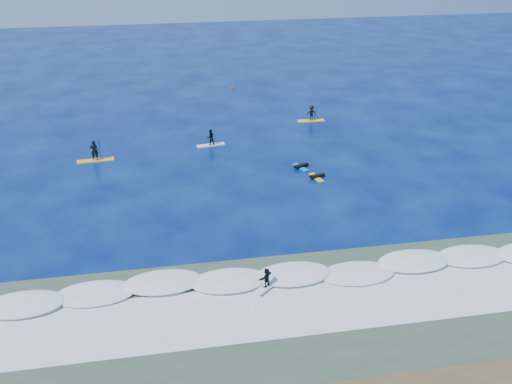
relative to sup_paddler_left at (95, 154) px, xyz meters
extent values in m
plane|color=#030C42|center=(12.45, -10.87, -0.72)|extent=(160.00, 160.00, 0.00)
cube|color=#344737|center=(12.45, -24.87, -0.71)|extent=(90.00, 13.00, 0.01)
cube|color=white|center=(12.45, -20.87, -0.72)|extent=(40.00, 6.00, 0.30)
cube|color=silver|center=(12.45, -23.87, -0.72)|extent=(34.00, 5.00, 0.02)
cube|color=gold|center=(0.00, 0.00, -0.67)|extent=(3.35, 1.10, 0.11)
imported|color=black|center=(0.00, 0.00, 0.33)|extent=(0.73, 0.51, 1.89)
cylinder|color=black|center=(0.49, 0.04, 0.27)|extent=(0.11, 0.76, 2.20)
cube|color=black|center=(0.49, 0.04, -0.78)|extent=(0.13, 0.03, 0.33)
cube|color=white|center=(10.70, 1.92, -0.68)|extent=(2.77, 1.12, 0.09)
imported|color=black|center=(10.70, 1.92, 0.14)|extent=(0.84, 0.71, 1.55)
cylinder|color=black|center=(11.10, 1.99, 0.09)|extent=(0.14, 0.62, 1.81)
cube|color=black|center=(11.10, 1.99, -0.77)|extent=(0.11, 0.03, 0.27)
cube|color=yellow|center=(22.12, 7.11, -0.67)|extent=(2.91, 0.83, 0.10)
imported|color=black|center=(22.12, 7.11, 0.20)|extent=(1.09, 0.65, 1.66)
cylinder|color=black|center=(22.55, 7.10, 0.14)|extent=(0.07, 0.66, 1.93)
cube|color=black|center=(22.55, 7.10, -0.77)|extent=(0.12, 0.03, 0.29)
cube|color=yellow|center=(18.79, -7.09, -0.68)|extent=(0.93, 1.93, 0.09)
cube|color=black|center=(18.88, -7.07, -0.53)|extent=(1.33, 0.64, 0.21)
sphere|color=black|center=(18.17, -7.24, -0.44)|extent=(0.21, 0.21, 0.21)
cube|color=blue|center=(17.99, -4.76, -0.67)|extent=(1.22, 1.99, 0.09)
cube|color=black|center=(18.07, -4.73, -0.52)|extent=(1.38, 0.84, 0.22)
sphere|color=black|center=(17.37, -5.02, -0.42)|extent=(0.22, 0.22, 0.22)
cube|color=white|center=(11.57, -21.88, -0.52)|extent=(1.70, 1.57, 0.10)
imported|color=black|center=(11.57, -21.88, 0.14)|extent=(1.09, 1.01, 1.22)
cylinder|color=#E23F14|center=(15.44, 20.34, -0.51)|extent=(0.26, 0.26, 0.42)
cone|color=#E23F14|center=(15.44, 20.34, -0.20)|extent=(0.19, 0.19, 0.21)
camera|label=1|loc=(6.03, -49.45, 19.83)|focal=40.00mm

